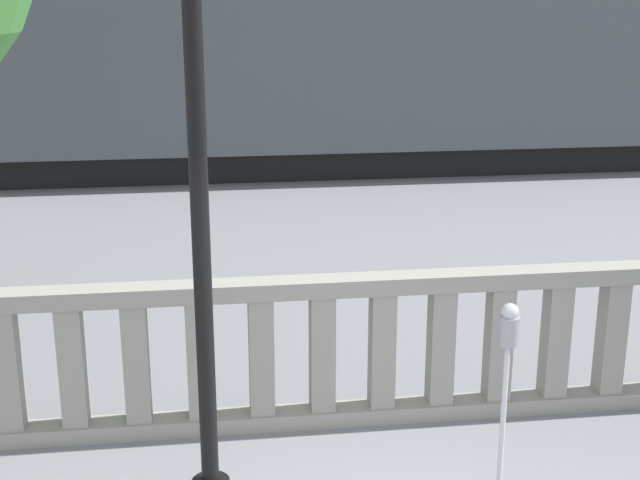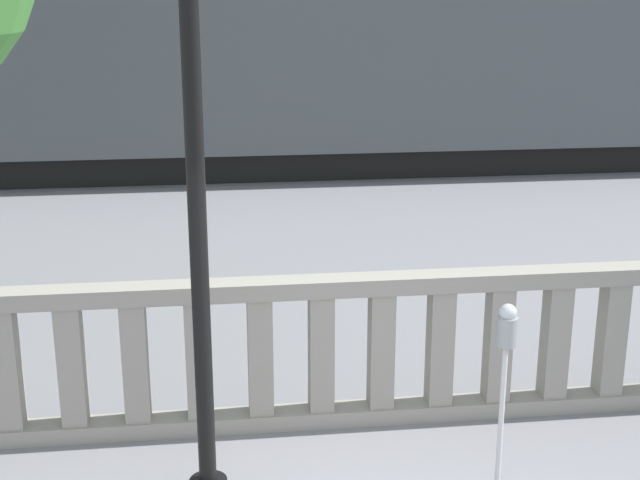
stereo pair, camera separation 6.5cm
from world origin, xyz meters
name	(u,v)px [view 2 (the right image)]	position (x,y,z in m)	size (l,w,h in m)	color
balustrade	(321,352)	(0.00, 2.67, 0.65)	(13.88, 0.24, 1.29)	gray
lamppost	(189,2)	(-0.95, 1.58, 3.48)	(0.42, 0.42, 5.21)	black
parking_meter	(506,345)	(1.18, 1.56, 1.13)	(0.15, 0.15, 1.43)	silver
train_near	(424,62)	(3.29, 12.91, 2.02)	(22.90, 2.91, 4.45)	black
train_far	(39,31)	(-5.59, 22.76, 2.08)	(21.18, 3.08, 4.56)	black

